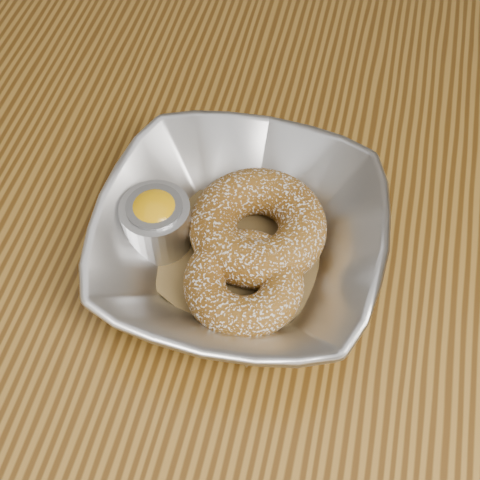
% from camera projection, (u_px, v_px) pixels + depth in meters
% --- Properties ---
extents(ground_plane, '(4.00, 4.00, 0.00)m').
position_uv_depth(ground_plane, '(204.00, 467.00, 1.21)').
color(ground_plane, '#565659').
rests_on(ground_plane, ground).
extents(table, '(1.20, 0.80, 0.75)m').
position_uv_depth(table, '(175.00, 288.00, 0.67)').
color(table, brown).
rests_on(table, ground_plane).
extents(serving_bowl, '(0.24, 0.24, 0.06)m').
position_uv_depth(serving_bowl, '(240.00, 241.00, 0.55)').
color(serving_bowl, '#B8BBC0').
rests_on(serving_bowl, table).
extents(parchment, '(0.20, 0.20, 0.00)m').
position_uv_depth(parchment, '(240.00, 254.00, 0.56)').
color(parchment, brown).
rests_on(parchment, table).
extents(donut_back, '(0.14, 0.14, 0.04)m').
position_uv_depth(donut_back, '(258.00, 226.00, 0.55)').
color(donut_back, brown).
rests_on(donut_back, parchment).
extents(donut_front, '(0.13, 0.13, 0.03)m').
position_uv_depth(donut_front, '(244.00, 283.00, 0.53)').
color(donut_front, brown).
rests_on(donut_front, parchment).
extents(ramekin, '(0.06, 0.06, 0.05)m').
position_uv_depth(ramekin, '(157.00, 221.00, 0.55)').
color(ramekin, '#B8BBC0').
rests_on(ramekin, table).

